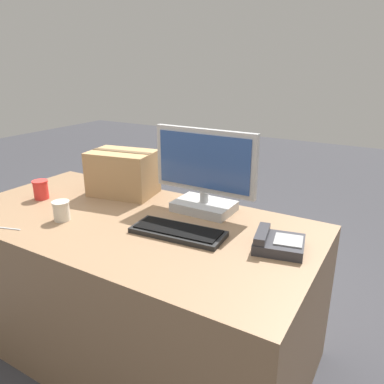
% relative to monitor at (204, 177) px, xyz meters
% --- Properties ---
extents(ground_plane, '(12.00, 12.00, 0.00)m').
position_rel_monitor_xyz_m(ground_plane, '(-0.26, -0.29, -0.92)').
color(ground_plane, '#38383D').
extents(office_desk, '(1.80, 0.90, 0.74)m').
position_rel_monitor_xyz_m(office_desk, '(-0.26, -0.29, -0.55)').
color(office_desk, '#8C6B4C').
rests_on(office_desk, ground_plane).
extents(monitor, '(0.55, 0.20, 0.42)m').
position_rel_monitor_xyz_m(monitor, '(0.00, 0.00, 0.00)').
color(monitor, '#B7B7B7').
rests_on(monitor, office_desk).
extents(keyboard, '(0.43, 0.20, 0.03)m').
position_rel_monitor_xyz_m(keyboard, '(0.03, -0.30, -0.17)').
color(keyboard, black).
rests_on(keyboard, office_desk).
extents(desk_phone, '(0.23, 0.22, 0.07)m').
position_rel_monitor_xyz_m(desk_phone, '(0.46, -0.21, -0.15)').
color(desk_phone, '#2D2D33').
rests_on(desk_phone, office_desk).
extents(paper_cup_left, '(0.09, 0.09, 0.10)m').
position_rel_monitor_xyz_m(paper_cup_left, '(-0.87, -0.30, -0.13)').
color(paper_cup_left, red).
rests_on(paper_cup_left, office_desk).
extents(paper_cup_right, '(0.08, 0.08, 0.10)m').
position_rel_monitor_xyz_m(paper_cup_right, '(-0.53, -0.45, -0.13)').
color(paper_cup_right, beige).
rests_on(paper_cup_right, office_desk).
extents(cardboard_box, '(0.40, 0.30, 0.25)m').
position_rel_monitor_xyz_m(cardboard_box, '(-0.52, -0.01, -0.06)').
color(cardboard_box, tan).
rests_on(cardboard_box, office_desk).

